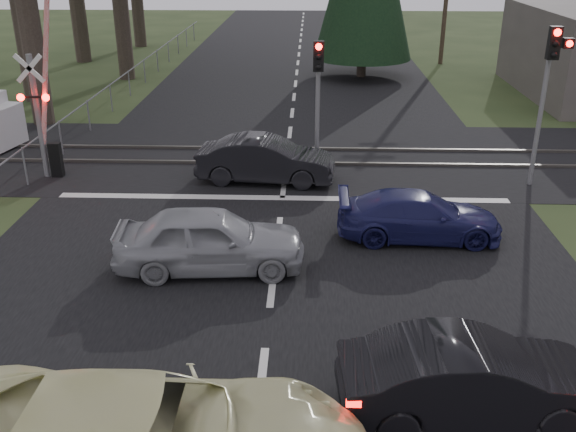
{
  "coord_description": "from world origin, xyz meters",
  "views": [
    {
      "loc": [
        0.76,
        -9.0,
        6.94
      ],
      "look_at": [
        0.31,
        3.94,
        1.3
      ],
      "focal_mm": 40.0,
      "sensor_mm": 36.0,
      "label": 1
    }
  ],
  "objects_px": {
    "crossing_signal": "(45,113)",
    "traffic_signal_center": "(318,84)",
    "traffic_signal_right": "(550,77)",
    "dark_car_far": "(266,160)",
    "silver_car": "(210,240)",
    "blue_sedan": "(419,216)",
    "dark_hatchback": "(471,379)"
  },
  "relations": [
    {
      "from": "silver_car",
      "to": "blue_sedan",
      "type": "distance_m",
      "value": 5.27
    },
    {
      "from": "silver_car",
      "to": "blue_sedan",
      "type": "height_order",
      "value": "silver_car"
    },
    {
      "from": "dark_hatchback",
      "to": "silver_car",
      "type": "relative_size",
      "value": 0.97
    },
    {
      "from": "traffic_signal_center",
      "to": "dark_hatchback",
      "type": "distance_m",
      "value": 11.95
    },
    {
      "from": "silver_car",
      "to": "blue_sedan",
      "type": "xyz_separation_m",
      "value": [
        4.95,
        1.81,
        -0.14
      ]
    },
    {
      "from": "traffic_signal_right",
      "to": "dark_hatchback",
      "type": "relative_size",
      "value": 1.15
    },
    {
      "from": "dark_hatchback",
      "to": "dark_car_far",
      "type": "bearing_deg",
      "value": 16.13
    },
    {
      "from": "traffic_signal_right",
      "to": "traffic_signal_center",
      "type": "height_order",
      "value": "traffic_signal_right"
    },
    {
      "from": "crossing_signal",
      "to": "traffic_signal_center",
      "type": "relative_size",
      "value": 1.7
    },
    {
      "from": "traffic_signal_right",
      "to": "silver_car",
      "type": "relative_size",
      "value": 1.11
    },
    {
      "from": "traffic_signal_center",
      "to": "silver_car",
      "type": "distance_m",
      "value": 7.52
    },
    {
      "from": "traffic_signal_right",
      "to": "dark_car_far",
      "type": "relative_size",
      "value": 1.12
    },
    {
      "from": "traffic_signal_right",
      "to": "silver_car",
      "type": "bearing_deg",
      "value": -148.06
    },
    {
      "from": "traffic_signal_center",
      "to": "dark_hatchback",
      "type": "relative_size",
      "value": 1.0
    },
    {
      "from": "silver_car",
      "to": "dark_hatchback",
      "type": "bearing_deg",
      "value": -139.11
    },
    {
      "from": "traffic_signal_center",
      "to": "blue_sedan",
      "type": "distance_m",
      "value": 6.02
    },
    {
      "from": "blue_sedan",
      "to": "dark_car_far",
      "type": "relative_size",
      "value": 0.97
    },
    {
      "from": "blue_sedan",
      "to": "dark_car_far",
      "type": "xyz_separation_m",
      "value": [
        -4.08,
        3.92,
        0.1
      ]
    },
    {
      "from": "traffic_signal_center",
      "to": "dark_car_far",
      "type": "relative_size",
      "value": 0.98
    },
    {
      "from": "traffic_signal_right",
      "to": "traffic_signal_center",
      "type": "relative_size",
      "value": 1.15
    },
    {
      "from": "traffic_signal_right",
      "to": "dark_hatchback",
      "type": "bearing_deg",
      "value": -112.29
    },
    {
      "from": "traffic_signal_right",
      "to": "blue_sedan",
      "type": "relative_size",
      "value": 1.16
    },
    {
      "from": "dark_car_far",
      "to": "traffic_signal_center",
      "type": "bearing_deg",
      "value": -50.44
    },
    {
      "from": "traffic_signal_right",
      "to": "dark_car_far",
      "type": "distance_m",
      "value": 8.53
    },
    {
      "from": "silver_car",
      "to": "dark_car_far",
      "type": "xyz_separation_m",
      "value": [
        0.87,
        5.73,
        -0.03
      ]
    },
    {
      "from": "traffic_signal_center",
      "to": "dark_car_far",
      "type": "height_order",
      "value": "traffic_signal_center"
    },
    {
      "from": "blue_sedan",
      "to": "traffic_signal_center",
      "type": "bearing_deg",
      "value": 27.12
    },
    {
      "from": "crossing_signal",
      "to": "silver_car",
      "type": "bearing_deg",
      "value": -45.39
    },
    {
      "from": "crossing_signal",
      "to": "traffic_signal_center",
      "type": "bearing_deg",
      "value": 6.15
    },
    {
      "from": "crossing_signal",
      "to": "blue_sedan",
      "type": "relative_size",
      "value": 1.72
    },
    {
      "from": "crossing_signal",
      "to": "dark_hatchback",
      "type": "height_order",
      "value": "crossing_signal"
    },
    {
      "from": "traffic_signal_center",
      "to": "dark_car_far",
      "type": "bearing_deg",
      "value": -145.42
    }
  ]
}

